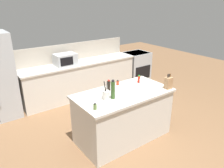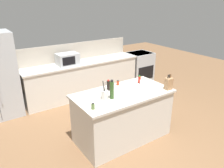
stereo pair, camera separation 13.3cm
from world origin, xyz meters
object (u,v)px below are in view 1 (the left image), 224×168
(knife_block, at_px, (168,83))
(olive_oil_bottle, at_px, (113,90))
(hot_sauce_bottle, at_px, (139,79))
(salt_shaker, at_px, (141,81))
(microwave, at_px, (65,59))
(range_oven, at_px, (136,66))
(spice_jar_oregano, at_px, (95,107))
(soy_sauce_bottle, at_px, (109,85))
(utensil_crock, at_px, (106,95))
(spice_jar_paprika, at_px, (118,83))

(knife_block, height_order, olive_oil_bottle, olive_oil_bottle)
(hot_sauce_bottle, bearing_deg, olive_oil_bottle, -161.24)
(salt_shaker, bearing_deg, hot_sauce_bottle, 78.63)
(knife_block, relative_size, hot_sauce_bottle, 1.94)
(microwave, distance_m, knife_block, 2.69)
(range_oven, height_order, olive_oil_bottle, olive_oil_bottle)
(olive_oil_bottle, xyz_separation_m, spice_jar_oregano, (-0.45, -0.15, -0.11))
(soy_sauce_bottle, bearing_deg, range_oven, 38.48)
(knife_block, height_order, soy_sauce_bottle, knife_block)
(range_oven, relative_size, spice_jar_oregano, 9.10)
(utensil_crock, relative_size, soy_sauce_bottle, 1.59)
(range_oven, distance_m, salt_shaker, 2.77)
(olive_oil_bottle, xyz_separation_m, soy_sauce_bottle, (0.14, 0.32, -0.06))
(knife_block, distance_m, spice_jar_oregano, 1.54)
(salt_shaker, xyz_separation_m, spice_jar_oregano, (-1.29, -0.37, -0.00))
(olive_oil_bottle, xyz_separation_m, salt_shaker, (0.84, 0.22, -0.11))
(range_oven, bearing_deg, salt_shaker, -130.59)
(microwave, height_order, spice_jar_paprika, microwave)
(range_oven, height_order, spice_jar_paprika, spice_jar_paprika)
(microwave, distance_m, utensil_crock, 2.26)
(knife_block, xyz_separation_m, soy_sauce_bottle, (-0.94, 0.58, -0.02))
(range_oven, xyz_separation_m, hot_sauce_bottle, (-1.76, -2.00, 0.54))
(knife_block, distance_m, hot_sauce_bottle, 0.60)
(range_oven, height_order, spice_jar_oregano, spice_jar_oregano)
(spice_jar_paprika, distance_m, salt_shaker, 0.46)
(microwave, xyz_separation_m, spice_jar_oregano, (-0.66, -2.44, -0.10))
(microwave, distance_m, hot_sauce_bottle, 2.10)
(olive_oil_bottle, relative_size, soy_sauce_bottle, 1.64)
(microwave, bearing_deg, hot_sauce_bottle, -71.88)
(knife_block, relative_size, salt_shaker, 2.74)
(range_oven, distance_m, microwave, 2.49)
(salt_shaker, bearing_deg, soy_sauce_bottle, 171.63)
(olive_oil_bottle, bearing_deg, hot_sauce_bottle, 18.76)
(soy_sauce_bottle, xyz_separation_m, spice_jar_oregano, (-0.59, -0.48, -0.05))
(olive_oil_bottle, height_order, salt_shaker, olive_oil_bottle)
(knife_block, height_order, hot_sauce_bottle, knife_block)
(salt_shaker, distance_m, spice_jar_oregano, 1.35)
(microwave, relative_size, spice_jar_paprika, 5.50)
(hot_sauce_bottle, distance_m, olive_oil_bottle, 0.91)
(knife_block, bearing_deg, spice_jar_oregano, 179.30)
(microwave, height_order, soy_sauce_bottle, microwave)
(soy_sauce_bottle, bearing_deg, olive_oil_bottle, -114.03)
(spice_jar_paprika, height_order, hot_sauce_bottle, hot_sauce_bottle)
(microwave, height_order, salt_shaker, microwave)
(spice_jar_paprika, relative_size, hot_sauce_bottle, 0.65)
(spice_jar_paprika, xyz_separation_m, hot_sauce_bottle, (0.42, -0.14, 0.03))
(microwave, xyz_separation_m, hot_sauce_bottle, (0.65, -2.00, -0.07))
(olive_oil_bottle, bearing_deg, microwave, 84.87)
(spice_jar_paprika, xyz_separation_m, spice_jar_oregano, (-0.89, -0.59, 0.00))
(range_oven, relative_size, olive_oil_bottle, 2.78)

